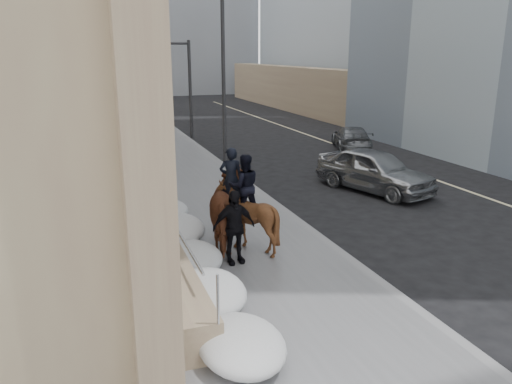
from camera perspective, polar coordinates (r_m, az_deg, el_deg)
ground at (r=11.23m, az=2.09°, el=-12.32°), size 140.00×140.00×0.00m
sidewalk at (r=20.24m, az=-8.33°, el=0.59°), size 5.00×80.00×0.12m
curb at (r=20.88m, az=-1.27°, el=1.22°), size 0.24×80.00×0.12m
lane_line at (r=24.45m, az=16.57°, el=2.58°), size 0.15×70.00×0.01m
far_podium at (r=27.34m, az=25.51°, el=7.29°), size 2.00×80.00×4.00m
bg_building_far at (r=81.38m, az=-22.20°, el=17.91°), size 24.00×12.00×20.00m
streetlight_mid at (r=24.09m, az=-4.13°, el=13.99°), size 1.71×0.24×8.00m
streetlight_far at (r=43.69m, az=-11.38°, el=14.47°), size 1.71×0.24×8.00m
traffic_signal at (r=31.76m, az=-9.26°, el=13.18°), size 4.10×0.22×6.00m
snow_bank at (r=18.11m, az=-11.60°, el=-0.03°), size 1.70×18.10×0.76m
mounted_horse_left at (r=13.51m, az=-2.93°, el=-1.70°), size 1.74×2.73×2.73m
mounted_horse_right at (r=13.31m, az=-1.18°, el=-2.25°), size 1.67×1.83×2.59m
pedestrian at (r=12.48m, az=-2.55°, el=-4.02°), size 1.15×0.56×1.90m
car_silver at (r=20.02m, az=13.38°, el=2.45°), size 3.46×5.29×1.68m
car_grey at (r=28.58m, az=10.85°, el=6.09°), size 3.32×4.84×1.30m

